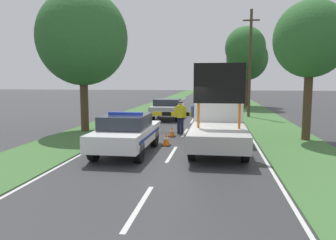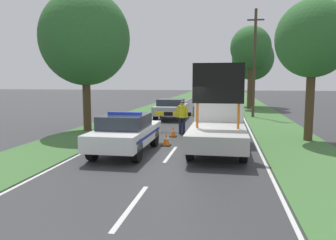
{
  "view_description": "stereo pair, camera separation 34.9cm",
  "coord_description": "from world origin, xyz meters",
  "px_view_note": "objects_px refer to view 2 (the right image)",
  "views": [
    {
      "loc": [
        1.63,
        -11.94,
        2.73
      ],
      "look_at": [
        -0.36,
        1.37,
        1.1
      ],
      "focal_mm": 35.0,
      "sensor_mm": 36.0,
      "label": 1
    },
    {
      "loc": [
        1.97,
        -11.88,
        2.73
      ],
      "look_at": [
        -0.36,
        1.37,
        1.1
      ],
      "focal_mm": 35.0,
      "sensor_mm": 36.0,
      "label": 2
    }
  ],
  "objects_px": {
    "police_officer": "(182,114)",
    "traffic_cone_centre_front": "(237,129)",
    "traffic_cone_near_truck": "(216,127)",
    "queued_car_sedan_silver": "(171,108)",
    "pedestrian_civilian": "(199,114)",
    "work_truck": "(218,122)",
    "roadside_tree_near_left": "(85,38)",
    "roadside_tree_near_right": "(251,48)",
    "utility_pole": "(254,62)",
    "roadside_tree_mid_left": "(253,59)",
    "traffic_cone_lane_edge": "(173,132)",
    "roadside_tree_mid_right": "(313,39)",
    "queued_car_sedan_black": "(220,103)",
    "road_barrier": "(182,116)",
    "traffic_cone_near_police": "(212,130)",
    "police_car": "(126,132)",
    "traffic_cone_behind_barrier": "(166,140)"
  },
  "relations": [
    {
      "from": "police_officer",
      "to": "traffic_cone_centre_front",
      "type": "height_order",
      "value": "police_officer"
    },
    {
      "from": "traffic_cone_near_truck",
      "to": "queued_car_sedan_silver",
      "type": "distance_m",
      "value": 6.36
    },
    {
      "from": "pedestrian_civilian",
      "to": "work_truck",
      "type": "bearing_deg",
      "value": -76.58
    },
    {
      "from": "roadside_tree_near_left",
      "to": "roadside_tree_near_right",
      "type": "bearing_deg",
      "value": 58.55
    },
    {
      "from": "traffic_cone_near_truck",
      "to": "utility_pole",
      "type": "xyz_separation_m",
      "value": [
        2.49,
        7.69,
        3.76
      ]
    },
    {
      "from": "work_truck",
      "to": "roadside_tree_mid_left",
      "type": "relative_size",
      "value": 0.78
    },
    {
      "from": "traffic_cone_lane_edge",
      "to": "roadside_tree_mid_right",
      "type": "bearing_deg",
      "value": -0.28
    },
    {
      "from": "pedestrian_civilian",
      "to": "queued_car_sedan_black",
      "type": "relative_size",
      "value": 0.43
    },
    {
      "from": "roadside_tree_mid_left",
      "to": "utility_pole",
      "type": "distance_m",
      "value": 10.44
    },
    {
      "from": "work_truck",
      "to": "police_officer",
      "type": "xyz_separation_m",
      "value": [
        -1.91,
        3.17,
        -0.05
      ]
    },
    {
      "from": "road_barrier",
      "to": "roadside_tree_near_right",
      "type": "height_order",
      "value": "roadside_tree_near_right"
    },
    {
      "from": "roadside_tree_near_right",
      "to": "roadside_tree_mid_left",
      "type": "xyz_separation_m",
      "value": [
        0.46,
        3.05,
        -0.81
      ]
    },
    {
      "from": "traffic_cone_near_police",
      "to": "roadside_tree_near_left",
      "type": "bearing_deg",
      "value": 175.08
    },
    {
      "from": "work_truck",
      "to": "roadside_tree_near_left",
      "type": "distance_m",
      "value": 8.72
    },
    {
      "from": "queued_car_sedan_silver",
      "to": "utility_pole",
      "type": "bearing_deg",
      "value": -158.59
    },
    {
      "from": "police_officer",
      "to": "roadside_tree_mid_right",
      "type": "height_order",
      "value": "roadside_tree_mid_right"
    },
    {
      "from": "traffic_cone_near_police",
      "to": "roadside_tree_near_left",
      "type": "relative_size",
      "value": 0.09
    },
    {
      "from": "road_barrier",
      "to": "traffic_cone_centre_front",
      "type": "bearing_deg",
      "value": -11.2
    },
    {
      "from": "road_barrier",
      "to": "utility_pole",
      "type": "height_order",
      "value": "utility_pole"
    },
    {
      "from": "traffic_cone_near_police",
      "to": "queued_car_sedan_silver",
      "type": "xyz_separation_m",
      "value": [
        -3.14,
        6.69,
        0.44
      ]
    },
    {
      "from": "police_officer",
      "to": "queued_car_sedan_silver",
      "type": "distance_m",
      "value": 6.38
    },
    {
      "from": "police_officer",
      "to": "pedestrian_civilian",
      "type": "relative_size",
      "value": 0.98
    },
    {
      "from": "work_truck",
      "to": "traffic_cone_lane_edge",
      "type": "relative_size",
      "value": 11.41
    },
    {
      "from": "police_car",
      "to": "queued_car_sedan_black",
      "type": "xyz_separation_m",
      "value": [
        3.27,
        16.01,
        0.06
      ]
    },
    {
      "from": "roadside_tree_mid_left",
      "to": "roadside_tree_mid_right",
      "type": "relative_size",
      "value": 1.16
    },
    {
      "from": "road_barrier",
      "to": "police_officer",
      "type": "xyz_separation_m",
      "value": [
        0.07,
        -0.54,
        0.12
      ]
    },
    {
      "from": "traffic_cone_near_police",
      "to": "roadside_tree_near_left",
      "type": "height_order",
      "value": "roadside_tree_near_left"
    },
    {
      "from": "traffic_cone_near_police",
      "to": "utility_pole",
      "type": "height_order",
      "value": "utility_pole"
    },
    {
      "from": "traffic_cone_behind_barrier",
      "to": "roadside_tree_mid_left",
      "type": "bearing_deg",
      "value": 76.93
    },
    {
      "from": "traffic_cone_centre_front",
      "to": "queued_car_sedan_black",
      "type": "bearing_deg",
      "value": 95.17
    },
    {
      "from": "police_car",
      "to": "road_barrier",
      "type": "xyz_separation_m",
      "value": [
        1.44,
        5.3,
        0.1
      ]
    },
    {
      "from": "roadside_tree_mid_right",
      "to": "traffic_cone_lane_edge",
      "type": "bearing_deg",
      "value": 179.72
    },
    {
      "from": "traffic_cone_behind_barrier",
      "to": "utility_pole",
      "type": "bearing_deg",
      "value": 69.1
    },
    {
      "from": "roadside_tree_mid_right",
      "to": "utility_pole",
      "type": "distance_m",
      "value": 9.62
    },
    {
      "from": "police_car",
      "to": "traffic_cone_behind_barrier",
      "type": "height_order",
      "value": "police_car"
    },
    {
      "from": "police_officer",
      "to": "roadside_tree_mid_right",
      "type": "bearing_deg",
      "value": -178.62
    },
    {
      "from": "roadside_tree_near_right",
      "to": "traffic_cone_lane_edge",
      "type": "bearing_deg",
      "value": -105.74
    },
    {
      "from": "queued_car_sedan_black",
      "to": "police_car",
      "type": "bearing_deg",
      "value": 78.47
    },
    {
      "from": "pedestrian_civilian",
      "to": "traffic_cone_centre_front",
      "type": "bearing_deg",
      "value": -6.38
    },
    {
      "from": "road_barrier",
      "to": "roadside_tree_near_left",
      "type": "bearing_deg",
      "value": -176.88
    },
    {
      "from": "pedestrian_civilian",
      "to": "roadside_tree_near_right",
      "type": "bearing_deg",
      "value": 72.6
    },
    {
      "from": "pedestrian_civilian",
      "to": "roadside_tree_mid_right",
      "type": "distance_m",
      "value": 6.27
    },
    {
      "from": "work_truck",
      "to": "queued_car_sedan_silver",
      "type": "bearing_deg",
      "value": -67.49
    },
    {
      "from": "traffic_cone_near_police",
      "to": "traffic_cone_centre_front",
      "type": "xyz_separation_m",
      "value": [
        1.23,
        0.6,
        -0.03
      ]
    },
    {
      "from": "police_officer",
      "to": "traffic_cone_near_truck",
      "type": "relative_size",
      "value": 2.9
    },
    {
      "from": "traffic_cone_lane_edge",
      "to": "roadside_tree_near_left",
      "type": "bearing_deg",
      "value": 167.87
    },
    {
      "from": "police_officer",
      "to": "queued_car_sedan_black",
      "type": "bearing_deg",
      "value": -87.77
    },
    {
      "from": "pedestrian_civilian",
      "to": "traffic_cone_centre_front",
      "type": "height_order",
      "value": "pedestrian_civilian"
    },
    {
      "from": "road_barrier",
      "to": "traffic_cone_behind_barrier",
      "type": "distance_m",
      "value": 3.8
    },
    {
      "from": "road_barrier",
      "to": "utility_pole",
      "type": "bearing_deg",
      "value": 59.45
    }
  ]
}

